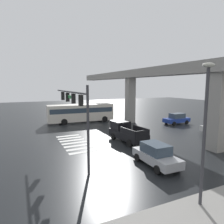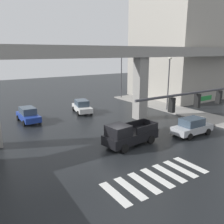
# 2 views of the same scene
# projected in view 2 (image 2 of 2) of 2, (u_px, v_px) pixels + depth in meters

# --- Properties ---
(ground_plane) EXTENTS (120.00, 120.00, 0.00)m
(ground_plane) POSITION_uv_depth(u_px,v_px,m) (116.00, 153.00, 19.19)
(ground_plane) COLOR black
(crosswalk_stripes) EXTENTS (7.15, 2.80, 0.01)m
(crosswalk_stripes) POSITION_uv_depth(u_px,v_px,m) (157.00, 178.00, 15.40)
(crosswalk_stripes) COLOR silver
(crosswalk_stripes) RESTS_ON ground
(elevated_overpass) EXTENTS (56.86, 1.93, 8.55)m
(elevated_overpass) POSITION_uv_depth(u_px,v_px,m) (77.00, 59.00, 22.98)
(elevated_overpass) COLOR gray
(elevated_overpass) RESTS_ON ground
(sidewalk_east) EXTENTS (4.00, 36.00, 0.15)m
(sidewalk_east) POSITION_uv_depth(u_px,v_px,m) (210.00, 118.00, 28.86)
(sidewalk_east) COLOR gray
(sidewalk_east) RESTS_ON ground
(pickup_truck) EXTENTS (5.27, 2.48, 2.08)m
(pickup_truck) POSITION_uv_depth(u_px,v_px,m) (128.00, 135.00, 20.44)
(pickup_truck) COLOR black
(pickup_truck) RESTS_ON ground
(sedan_white) EXTENTS (2.57, 4.56, 1.72)m
(sedan_white) POSITION_uv_depth(u_px,v_px,m) (82.00, 106.00, 31.70)
(sedan_white) COLOR silver
(sedan_white) RESTS_ON ground
(sedan_blue) EXTENTS (2.04, 4.34, 1.72)m
(sedan_blue) POSITION_uv_depth(u_px,v_px,m) (28.00, 115.00, 27.50)
(sedan_blue) COLOR #1E3899
(sedan_blue) RESTS_ON ground
(sedan_silver) EXTENTS (4.32, 2.00, 1.72)m
(sedan_silver) POSITION_uv_depth(u_px,v_px,m) (192.00, 127.00, 23.17)
(sedan_silver) COLOR #A8AAAF
(sedan_silver) RESTS_ON ground
(traffic_signal_mast) EXTENTS (10.89, 0.32, 6.20)m
(traffic_signal_mast) POSITION_uv_depth(u_px,v_px,m) (219.00, 103.00, 15.69)
(traffic_signal_mast) COLOR #38383D
(traffic_signal_mast) RESTS_ON ground
(street_lamp_mid_block) EXTENTS (0.44, 0.70, 7.24)m
(street_lamp_mid_block) POSITION_uv_depth(u_px,v_px,m) (169.00, 78.00, 31.96)
(street_lamp_mid_block) COLOR #38383D
(street_lamp_mid_block) RESTS_ON ground
(street_lamp_far_north) EXTENTS (0.44, 0.70, 7.24)m
(street_lamp_far_north) POSITION_uv_depth(u_px,v_px,m) (121.00, 72.00, 40.88)
(street_lamp_far_north) COLOR #38383D
(street_lamp_far_north) RESTS_ON ground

